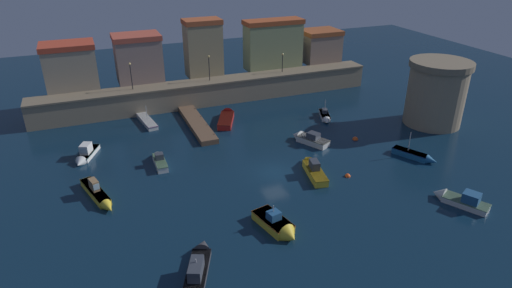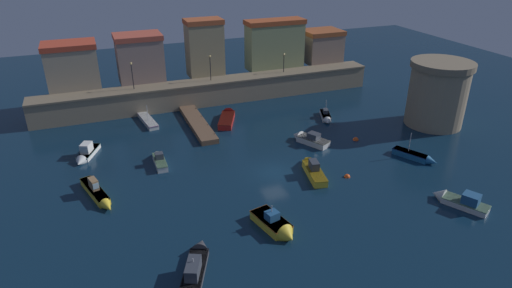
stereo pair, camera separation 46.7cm
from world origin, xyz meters
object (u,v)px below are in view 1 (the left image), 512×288
quay_lamp_1 (209,64)px  mooring_buoy_1 (348,176)px  moored_boat_8 (313,168)px  moored_boat_11 (416,156)px  moored_boat_10 (98,194)px  quay_lamp_0 (131,72)px  moored_boat_4 (308,139)px  moored_boat_6 (159,160)px  moored_boat_9 (227,117)px  moored_boat_7 (85,155)px  moored_boat_0 (459,199)px  fortress_tower (436,93)px  quay_lamp_2 (283,59)px  moored_boat_5 (325,116)px  mooring_buoy_0 (355,139)px  moored_boat_1 (198,266)px  moored_boat_3 (278,226)px  moored_boat_2 (145,118)px

quay_lamp_1 → mooring_buoy_1: bearing=-75.3°
moored_boat_8 → moored_boat_11: bearing=-85.4°
quay_lamp_1 → moored_boat_10: 28.25m
quay_lamp_0 → moored_boat_4: size_ratio=0.74×
moored_boat_6 → moored_boat_4: bearing=-93.4°
moored_boat_9 → moored_boat_11: bearing=-114.9°
moored_boat_7 → mooring_buoy_1: 29.19m
moored_boat_0 → moored_boat_11: 9.21m
moored_boat_10 → moored_boat_11: size_ratio=1.36×
fortress_tower → quay_lamp_0: bearing=152.9°
moored_boat_9 → moored_boat_8: bearing=-143.1°
moored_boat_9 → moored_boat_11: size_ratio=1.32×
quay_lamp_2 → mooring_buoy_1: quay_lamp_2 is taller
moored_boat_4 → mooring_buoy_1: moored_boat_4 is taller
fortress_tower → moored_boat_4: size_ratio=1.66×
moored_boat_0 → moored_boat_8: size_ratio=0.83×
quay_lamp_0 → quay_lamp_1: (11.07, -0.00, -0.02)m
quay_lamp_2 → mooring_buoy_1: (-4.74, -26.71, -5.50)m
quay_lamp_0 → moored_boat_11: (27.44, -26.09, -5.60)m
moored_boat_7 → moored_boat_10: 9.29m
quay_lamp_2 → moored_boat_5: bearing=-85.1°
quay_lamp_1 → moored_boat_5: 18.38m
moored_boat_8 → mooring_buoy_0: bearing=-47.3°
fortress_tower → moored_boat_6: bearing=176.7°
moored_boat_1 → moored_boat_6: (0.46, 18.21, 0.05)m
moored_boat_4 → moored_boat_11: moored_boat_11 is taller
quay_lamp_1 → moored_boat_5: (12.77, -11.98, -5.58)m
moored_boat_10 → quay_lamp_0: bearing=146.8°
moored_boat_3 → moored_boat_6: moored_boat_3 is taller
moored_boat_4 → moored_boat_11: bearing=-159.2°
moored_boat_8 → moored_boat_10: 21.79m
fortress_tower → moored_boat_11: bearing=-139.6°
moored_boat_5 → moored_boat_8: bearing=-13.1°
moored_boat_6 → quay_lamp_0: bearing=1.6°
quay_lamp_0 → quay_lamp_1: bearing=-0.0°
moored_boat_8 → moored_boat_10: (-21.56, 3.15, -0.03)m
quay_lamp_0 → quay_lamp_2: size_ratio=1.28×
moored_boat_2 → moored_boat_7: 11.89m
moored_boat_3 → moored_boat_9: bearing=158.6°
fortress_tower → moored_boat_1: bearing=-156.1°
fortress_tower → moored_boat_8: bearing=-164.2°
fortress_tower → moored_boat_11: size_ratio=1.67×
moored_boat_5 → mooring_buoy_0: size_ratio=6.47×
moored_boat_9 → moored_boat_11: moored_boat_11 is taller
moored_boat_7 → moored_boat_11: moored_boat_11 is taller
moored_boat_3 → mooring_buoy_1: bearing=105.5°
fortress_tower → mooring_buoy_0: fortress_tower is taller
moored_boat_2 → moored_boat_3: (6.73, -29.10, 0.17)m
moored_boat_8 → moored_boat_0: bearing=-124.8°
quay_lamp_1 → moored_boat_9: quay_lamp_1 is taller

